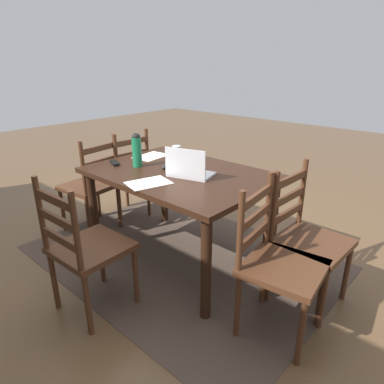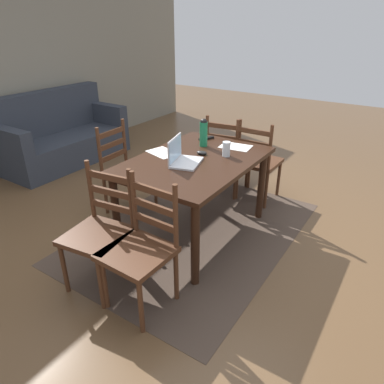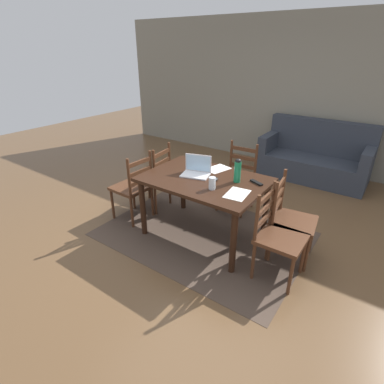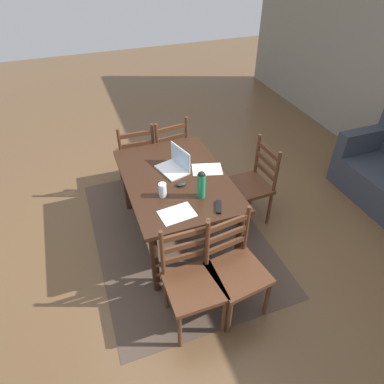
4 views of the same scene
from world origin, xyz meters
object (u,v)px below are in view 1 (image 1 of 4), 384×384
at_px(drinking_glass, 176,154).
at_px(computer_mouse, 166,166).
at_px(chair_left_far, 277,264).
at_px(laptop, 189,169).
at_px(chair_left_near, 307,239).
at_px(chair_far_head, 86,249).
at_px(tv_remote, 114,163).
at_px(chair_right_near, 124,176).
at_px(dining_table, 179,184).
at_px(chair_right_far, 91,186).
at_px(water_bottle, 137,149).

xyz_separation_m(drinking_glass, computer_mouse, (-0.09, 0.21, -0.05)).
height_order(drinking_glass, computer_mouse, drinking_glass).
distance_m(chair_left_far, drinking_glass, 1.34).
bearing_deg(laptop, chair_left_near, -164.07).
height_order(chair_left_near, laptop, laptop).
height_order(chair_far_head, chair_left_near, same).
relative_size(computer_mouse, tv_remote, 0.59).
bearing_deg(laptop, chair_right_near, -12.03).
xyz_separation_m(chair_far_head, computer_mouse, (0.14, -0.85, 0.33)).
relative_size(dining_table, chair_left_near, 1.48).
distance_m(chair_left_near, tv_remote, 1.63).
xyz_separation_m(chair_right_far, tv_remote, (-0.44, 0.02, 0.32)).
bearing_deg(chair_right_near, chair_left_near, -179.97).
xyz_separation_m(chair_far_head, laptop, (-0.14, -0.82, 0.37)).
relative_size(dining_table, water_bottle, 5.15).
distance_m(chair_left_near, chair_left_far, 0.40).
relative_size(chair_right_near, drinking_glass, 7.06).
height_order(chair_far_head, tv_remote, chair_far_head).
xyz_separation_m(chair_left_far, tv_remote, (1.54, 0.01, 0.32)).
bearing_deg(chair_left_far, laptop, -10.41).
bearing_deg(laptop, chair_far_head, 80.27).
distance_m(chair_left_near, chair_right_near, 1.98).
height_order(chair_right_far, tv_remote, chair_right_far).
height_order(chair_right_near, laptop, laptop).
xyz_separation_m(laptop, computer_mouse, (0.28, -0.04, -0.04)).
height_order(water_bottle, drinking_glass, water_bottle).
distance_m(chair_right_near, water_bottle, 0.85).
height_order(water_bottle, tv_remote, water_bottle).
height_order(chair_far_head, laptop, laptop).
relative_size(chair_right_near, laptop, 2.58).
distance_m(dining_table, laptop, 0.22).
xyz_separation_m(chair_left_near, chair_left_far, (-0.00, 0.40, 0.00)).
distance_m(chair_right_far, drinking_glass, 0.94).
xyz_separation_m(chair_left_near, chair_right_far, (1.99, 0.39, 0.00)).
bearing_deg(drinking_glass, chair_left_near, 179.98).
relative_size(laptop, tv_remote, 2.17).
bearing_deg(laptop, computer_mouse, -7.44).
xyz_separation_m(chair_right_near, laptop, (-1.13, 0.24, 0.37)).
xyz_separation_m(dining_table, water_bottle, (0.35, 0.12, 0.24)).
height_order(chair_right_near, tv_remote, chair_right_near).
bearing_deg(chair_left_far, tv_remote, 0.36).
bearing_deg(drinking_glass, dining_table, 138.66).
bearing_deg(dining_table, chair_right_far, 10.88).
bearing_deg(computer_mouse, drinking_glass, -75.65).
bearing_deg(drinking_glass, tv_remote, 51.38).
relative_size(chair_right_far, laptop, 2.58).
relative_size(chair_left_near, water_bottle, 3.48).
relative_size(chair_right_far, computer_mouse, 9.50).
relative_size(chair_right_near, water_bottle, 3.48).
distance_m(chair_left_near, laptop, 0.96).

